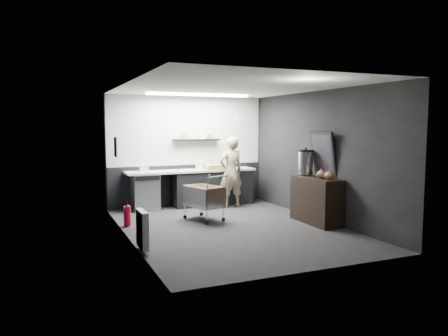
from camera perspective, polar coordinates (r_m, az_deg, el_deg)
name	(u,v)px	position (r m, az deg, el deg)	size (l,w,h in m)	color
floor	(232,228)	(8.57, 0.99, -7.78)	(5.50, 5.50, 0.00)	black
ceiling	(232,87)	(8.37, 1.02, 10.51)	(5.50, 5.50, 0.00)	silver
wall_back	(187,151)	(10.93, -4.84, 2.27)	(5.50, 5.50, 0.00)	black
wall_front	(315,173)	(5.96, 11.75, -0.66)	(5.50, 5.50, 0.00)	black
wall_left	(127,162)	(7.78, -12.61, 0.78)	(5.50, 5.50, 0.00)	black
wall_right	(319,156)	(9.35, 12.29, 1.59)	(5.50, 5.50, 0.00)	black
kitchen_wall_panel	(187,131)	(10.89, -4.83, 4.90)	(3.95, 0.02, 1.70)	#B4B4B0
dado_panel	(188,184)	(10.99, -4.77, -2.16)	(3.95, 0.02, 1.00)	black
floating_shelf	(196,140)	(10.86, -3.63, 3.69)	(1.20, 0.22, 0.04)	black
wall_clock	(239,119)	(11.39, 1.93, 6.46)	(0.20, 0.20, 0.03)	white
poster	(116,147)	(9.04, -13.98, 2.69)	(0.02, 0.30, 0.40)	silver
poster_red_band	(116,143)	(9.04, -13.96, 3.13)	(0.01, 0.22, 0.10)	red
radiator	(142,229)	(7.07, -10.63, -7.88)	(0.10, 0.50, 0.60)	white
ceiling_strip	(199,95)	(10.08, -3.29, 9.51)	(2.40, 0.20, 0.04)	white
prep_counter	(197,187)	(10.75, -3.56, -2.56)	(3.20, 0.61, 0.90)	black
person	(231,172)	(10.55, 0.92, -0.52)	(0.62, 0.41, 1.71)	beige
shopping_cart	(204,198)	(9.16, -2.68, -3.96)	(0.78, 1.05, 0.97)	silver
sideboard	(316,194)	(9.08, 11.92, -3.35)	(0.53, 1.24, 1.86)	black
fire_extinguisher	(127,215)	(8.83, -12.52, -6.00)	(0.14, 0.14, 0.47)	#AF0B26
cardboard_box	(215,167)	(10.81, -1.13, 0.17)	(0.57, 0.43, 0.11)	#95814F
pink_tub	(200,165)	(10.71, -3.21, 0.34)	(0.20, 0.20, 0.20)	#F5D4D7
white_container	(144,168)	(10.28, -10.42, -0.05)	(0.19, 0.15, 0.17)	white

